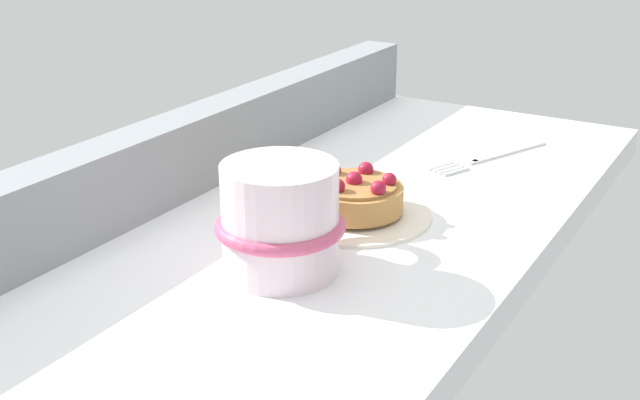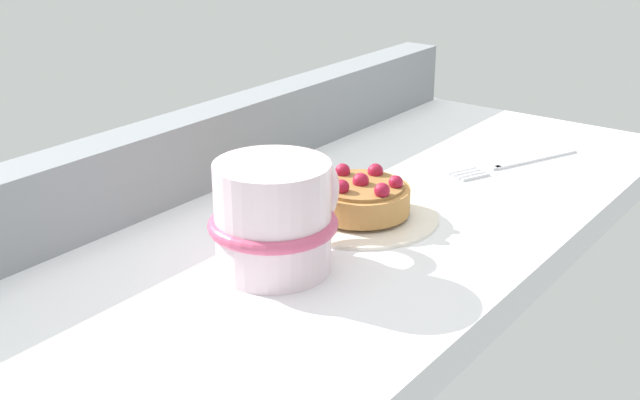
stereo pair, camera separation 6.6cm
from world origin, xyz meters
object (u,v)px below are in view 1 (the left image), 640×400
Objects in this scene: dessert_plate at (354,213)px; dessert_fork at (491,156)px; coffee_mug at (282,219)px; raspberry_tart at (354,195)px.

dessert_plate and dessert_fork have the same top height.
raspberry_tart is at bearing 1.60° from coffee_mug.
dessert_fork is at bearing -13.36° from dessert_plate.
dessert_fork is at bearing -13.40° from raspberry_tart.
coffee_mug is at bearing 171.88° from dessert_fork.
dessert_plate is 1.73cm from raspberry_tart.
dessert_fork is at bearing -8.12° from coffee_mug.
raspberry_tart is 0.66× the size of coffee_mug.
dessert_plate is at bearing 1.51° from coffee_mug.
coffee_mug reaches higher than dessert_plate.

